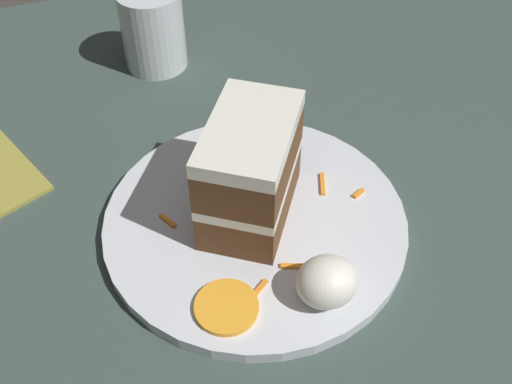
{
  "coord_description": "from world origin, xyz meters",
  "views": [
    {
      "loc": [
        0.09,
        0.33,
        0.45
      ],
      "look_at": [
        -0.02,
        0.0,
        0.08
      ],
      "focal_mm": 42.0,
      "sensor_mm": 36.0,
      "label": 1
    }
  ],
  "objects_px": {
    "cream_dollop": "(327,282)",
    "orange_garnish": "(226,307)",
    "plate": "(256,224)",
    "drinking_glass": "(156,34)",
    "cake_slice": "(250,171)"
  },
  "relations": [
    {
      "from": "cream_dollop",
      "to": "drinking_glass",
      "type": "height_order",
      "value": "drinking_glass"
    },
    {
      "from": "plate",
      "to": "drinking_glass",
      "type": "distance_m",
      "value": 0.29
    },
    {
      "from": "cream_dollop",
      "to": "plate",
      "type": "bearing_deg",
      "value": -75.85
    },
    {
      "from": "orange_garnish",
      "to": "drinking_glass",
      "type": "relative_size",
      "value": 0.56
    },
    {
      "from": "cream_dollop",
      "to": "orange_garnish",
      "type": "height_order",
      "value": "cream_dollop"
    },
    {
      "from": "cream_dollop",
      "to": "orange_garnish",
      "type": "distance_m",
      "value": 0.08
    },
    {
      "from": "orange_garnish",
      "to": "drinking_glass",
      "type": "bearing_deg",
      "value": -94.97
    },
    {
      "from": "cake_slice",
      "to": "orange_garnish",
      "type": "xyz_separation_m",
      "value": [
        0.05,
        0.09,
        -0.05
      ]
    },
    {
      "from": "drinking_glass",
      "to": "plate",
      "type": "bearing_deg",
      "value": 94.34
    },
    {
      "from": "cream_dollop",
      "to": "drinking_glass",
      "type": "bearing_deg",
      "value": -83.14
    },
    {
      "from": "plate",
      "to": "cake_slice",
      "type": "height_order",
      "value": "cake_slice"
    },
    {
      "from": "cake_slice",
      "to": "orange_garnish",
      "type": "bearing_deg",
      "value": -85.64
    },
    {
      "from": "cake_slice",
      "to": "cream_dollop",
      "type": "xyz_separation_m",
      "value": [
        -0.03,
        0.11,
        -0.03
      ]
    },
    {
      "from": "cake_slice",
      "to": "cream_dollop",
      "type": "distance_m",
      "value": 0.11
    },
    {
      "from": "plate",
      "to": "cake_slice",
      "type": "distance_m",
      "value": 0.06
    }
  ]
}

